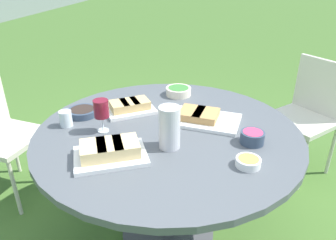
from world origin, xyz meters
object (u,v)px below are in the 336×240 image
object	(u,v)px
wine_glass	(101,110)
handbag	(194,119)
dining_table	(168,146)
chair_near_left	(309,109)
water_pitcher	(169,127)

from	to	relation	value
wine_glass	handbag	bearing A→B (deg)	-9.35
dining_table	chair_near_left	world-z (taller)	chair_near_left
water_pitcher	wine_glass	xyz separation A→B (m)	(0.07, 0.38, 0.02)
chair_near_left	handbag	bearing A→B (deg)	67.81
chair_near_left	water_pitcher	world-z (taller)	water_pitcher
handbag	dining_table	bearing A→B (deg)	-176.32
wine_glass	chair_near_left	bearing A→B (deg)	-47.93
dining_table	water_pitcher	bearing A→B (deg)	-163.33
dining_table	handbag	distance (m)	1.47
chair_near_left	water_pitcher	distance (m)	1.45
water_pitcher	handbag	bearing A→B (deg)	5.11
chair_near_left	handbag	xyz separation A→B (m)	(0.39, 0.96, -0.40)
wine_glass	handbag	xyz separation A→B (m)	(1.47, -0.24, -0.74)
dining_table	wine_glass	world-z (taller)	wine_glass
dining_table	water_pitcher	world-z (taller)	water_pitcher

